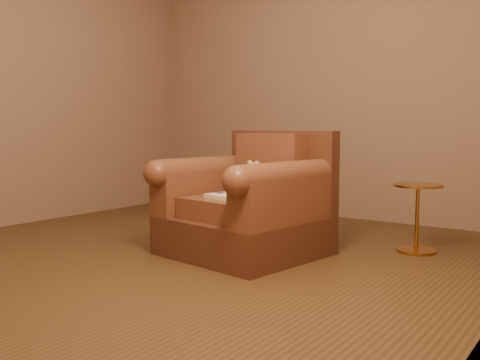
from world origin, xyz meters
The scene contains 6 objects.
floor centered at (0.00, 0.00, 0.00)m, with size 4.00×4.00×0.00m, color #4E361B.
room centered at (0.00, 0.00, 1.71)m, with size 4.02×4.02×2.71m.
armchair centered at (0.34, 0.23, 0.33)m, with size 1.07×1.03×0.85m.
teddy_bear centered at (0.30, 0.32, 0.50)m, with size 0.17×0.20×0.24m.
guidebook centered at (0.35, 0.02, 0.42)m, with size 0.38×0.28×0.03m.
side_table centered at (1.29, 0.94, 0.26)m, with size 0.34×0.34×0.48m.
Camera 1 is at (2.43, -2.80, 0.88)m, focal length 40.00 mm.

